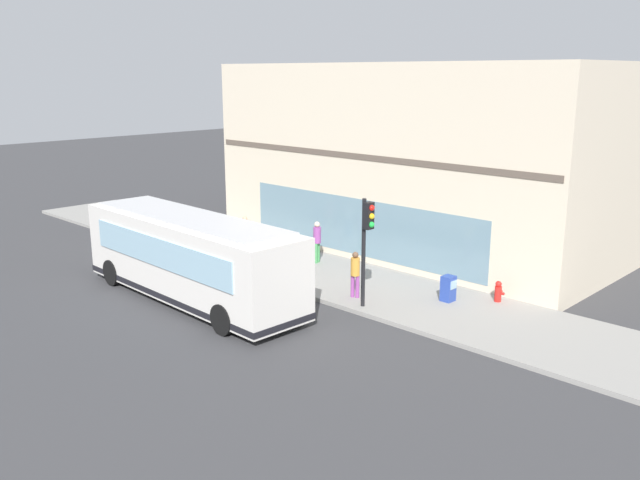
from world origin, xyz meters
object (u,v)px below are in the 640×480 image
at_px(pedestrian_near_building_entrance, 245,233).
at_px(newspaper_vending_box, 448,288).
at_px(city_bus_nearside, 190,258).
at_px(traffic_light_near_corner, 367,232).
at_px(pedestrian_by_light_pole, 355,271).
at_px(pedestrian_near_hydrant, 255,238).
at_px(pedestrian_walking_along_curb, 317,239).
at_px(fire_hydrant, 498,291).

height_order(pedestrian_near_building_entrance, newspaper_vending_box, pedestrian_near_building_entrance).
distance_m(city_bus_nearside, traffic_light_near_corner, 6.33).
height_order(traffic_light_near_corner, newspaper_vending_box, traffic_light_near_corner).
distance_m(pedestrian_by_light_pole, pedestrian_near_hydrant, 6.25).
relative_size(city_bus_nearside, traffic_light_near_corner, 2.71).
xyz_separation_m(pedestrian_walking_along_curb, newspaper_vending_box, (-0.31, -6.66, -0.56)).
bearing_deg(traffic_light_near_corner, pedestrian_walking_along_curb, 60.97).
bearing_deg(pedestrian_near_hydrant, fire_hydrant, -76.52).
height_order(city_bus_nearside, traffic_light_near_corner, traffic_light_near_corner).
relative_size(pedestrian_by_light_pole, newspaper_vending_box, 1.85).
relative_size(pedestrian_near_hydrant, newspaper_vending_box, 1.86).
height_order(pedestrian_near_building_entrance, pedestrian_by_light_pole, pedestrian_near_building_entrance).
height_order(traffic_light_near_corner, fire_hydrant, traffic_light_near_corner).
distance_m(traffic_light_near_corner, fire_hydrant, 5.18).
xyz_separation_m(traffic_light_near_corner, newspaper_vending_box, (2.46, -1.68, -2.15)).
distance_m(pedestrian_near_building_entrance, newspaper_vending_box, 9.86).
bearing_deg(fire_hydrant, traffic_light_near_corner, 140.61).
bearing_deg(pedestrian_walking_along_curb, pedestrian_near_building_entrance, 111.67).
height_order(pedestrian_walking_along_curb, newspaper_vending_box, pedestrian_walking_along_curb).
distance_m(pedestrian_near_building_entrance, pedestrian_walking_along_curb, 3.38).
distance_m(fire_hydrant, newspaper_vending_box, 1.73).
bearing_deg(pedestrian_near_building_entrance, pedestrian_walking_along_curb, -68.33).
distance_m(traffic_light_near_corner, pedestrian_near_building_entrance, 8.42).
height_order(pedestrian_near_hydrant, newspaper_vending_box, pedestrian_near_hydrant).
height_order(traffic_light_near_corner, pedestrian_walking_along_curb, traffic_light_near_corner).
distance_m(traffic_light_near_corner, pedestrian_by_light_pole, 1.95).
relative_size(pedestrian_near_building_entrance, pedestrian_walking_along_curb, 0.97).
distance_m(city_bus_nearside, pedestrian_near_building_entrance, 5.77).
bearing_deg(newspaper_vending_box, fire_hydrant, -48.07).
bearing_deg(newspaper_vending_box, city_bus_nearside, 130.65).
height_order(traffic_light_near_corner, pedestrian_by_light_pole, traffic_light_near_corner).
bearing_deg(pedestrian_near_hydrant, pedestrian_by_light_pole, -96.33).
bearing_deg(pedestrian_by_light_pole, newspaper_vending_box, -53.08).
distance_m(pedestrian_by_light_pole, pedestrian_walking_along_curb, 4.65).
bearing_deg(newspaper_vending_box, pedestrian_by_light_pole, 126.92).
height_order(city_bus_nearside, pedestrian_walking_along_curb, city_bus_nearside).
distance_m(pedestrian_near_hydrant, newspaper_vending_box, 8.91).
bearing_deg(traffic_light_near_corner, fire_hydrant, -39.39).
xyz_separation_m(fire_hydrant, newspaper_vending_box, (-1.16, 1.29, 0.09)).
bearing_deg(newspaper_vending_box, pedestrian_walking_along_curb, 87.35).
bearing_deg(fire_hydrant, pedestrian_near_hydrant, 103.48).
distance_m(city_bus_nearside, fire_hydrant, 10.82).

